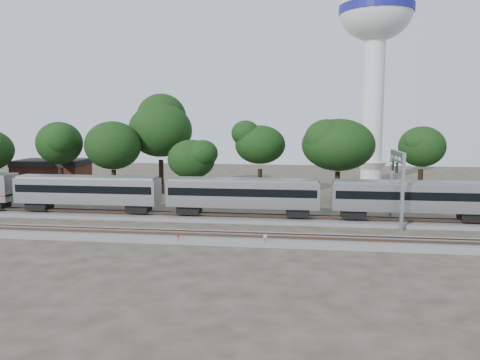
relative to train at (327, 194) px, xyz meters
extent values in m
plane|color=#383328|center=(-16.16, -6.00, -3.38)|extent=(160.00, 160.00, 0.00)
cube|color=slate|center=(-16.16, 0.00, -3.18)|extent=(160.00, 5.00, 0.40)
cube|color=brown|center=(-16.16, -0.72, -2.72)|extent=(160.00, 0.08, 0.15)
cube|color=brown|center=(-16.16, 0.72, -2.72)|extent=(160.00, 0.08, 0.15)
cube|color=slate|center=(-16.16, -10.00, -3.18)|extent=(160.00, 5.00, 0.40)
cube|color=brown|center=(-16.16, -10.72, -2.72)|extent=(160.00, 0.08, 0.15)
cube|color=brown|center=(-16.16, -9.28, -2.72)|extent=(160.00, 0.08, 0.15)
cube|color=#B0B3B8|center=(-30.19, 0.00, -0.08)|extent=(18.60, 3.21, 3.21)
cube|color=black|center=(-30.19, 0.00, 0.24)|extent=(17.95, 3.26, 0.96)
cube|color=gray|center=(-30.19, 0.00, 1.57)|extent=(18.17, 2.56, 0.37)
cube|color=black|center=(-36.92, 0.00, -2.17)|extent=(2.78, 2.35, 0.96)
cube|color=black|center=(-23.46, 0.00, -2.17)|extent=(2.78, 2.35, 0.96)
cube|color=#B0B3B8|center=(-10.16, 0.00, -0.08)|extent=(18.60, 3.21, 3.21)
cube|color=black|center=(-10.16, 0.00, 0.24)|extent=(17.95, 3.26, 0.96)
cube|color=gray|center=(-10.16, 0.00, 1.57)|extent=(18.17, 2.56, 0.37)
cube|color=black|center=(-16.89, 0.00, -2.17)|extent=(2.78, 2.35, 0.96)
cube|color=black|center=(-3.42, 0.00, -2.17)|extent=(2.78, 2.35, 0.96)
cube|color=#B0B3B8|center=(9.88, 0.00, -0.08)|extent=(18.60, 3.21, 3.21)
cube|color=black|center=(9.88, 0.00, 0.24)|extent=(17.95, 3.26, 0.96)
cube|color=gray|center=(9.88, 0.00, 1.57)|extent=(18.17, 2.56, 0.37)
cube|color=black|center=(3.15, 0.00, -2.17)|extent=(2.78, 2.35, 0.96)
cube|color=black|center=(16.61, 0.00, -2.17)|extent=(2.78, 2.35, 0.96)
cylinder|color=#512D19|center=(-14.99, -12.34, -2.93)|extent=(0.06, 0.06, 0.90)
cylinder|color=#AF0D0C|center=(-14.99, -12.34, -2.53)|extent=(0.31, 0.14, 0.32)
cylinder|color=#512D19|center=(-6.45, -11.91, -2.86)|extent=(0.07, 0.07, 1.03)
cylinder|color=silver|center=(-6.45, -11.91, -2.41)|extent=(0.35, 0.17, 0.36)
cube|color=#512D19|center=(-11.52, -11.24, -3.23)|extent=(0.57, 0.44, 0.30)
cylinder|color=silver|center=(10.72, 39.80, 10.67)|extent=(4.01, 4.01, 28.10)
cone|color=silver|center=(10.72, 39.80, -1.37)|extent=(6.42, 6.42, 4.01)
ellipsoid|color=silver|center=(10.72, 39.80, 29.99)|extent=(14.05, 14.05, 11.94)
cylinder|color=navy|center=(10.72, 39.80, 29.99)|extent=(14.21, 14.21, 1.61)
cube|color=gray|center=(8.01, -3.36, 0.95)|extent=(0.34, 0.34, 8.65)
cube|color=gray|center=(8.01, 3.36, 0.95)|extent=(0.34, 0.34, 8.65)
cube|color=gray|center=(8.01, 0.00, 4.99)|extent=(0.38, 7.11, 0.58)
cube|color=gray|center=(8.01, 0.00, 4.12)|extent=(0.24, 7.11, 0.24)
cube|color=black|center=(7.73, -1.15, 3.45)|extent=(0.24, 0.48, 1.15)
cube|color=black|center=(7.73, 1.15, 3.45)|extent=(0.24, 0.48, 1.15)
cube|color=brown|center=(-45.92, 19.45, -1.14)|extent=(11.81, 8.76, 4.47)
cube|color=black|center=(-45.92, 19.45, 1.60)|extent=(12.03, 8.97, 1.01)
cylinder|color=black|center=(-40.95, 13.21, -1.05)|extent=(0.70, 0.70, 4.65)
ellipsoid|color=black|center=(-40.95, 13.21, 5.27)|extent=(8.78, 8.78, 7.46)
cylinder|color=black|center=(-32.35, 13.66, -1.14)|extent=(0.70, 0.70, 4.48)
ellipsoid|color=black|center=(-32.35, 13.66, 4.95)|extent=(8.45, 8.45, 7.19)
cylinder|color=black|center=(-26.27, 18.93, -0.53)|extent=(0.70, 0.70, 5.70)
ellipsoid|color=black|center=(-26.27, 18.93, 7.21)|extent=(10.75, 10.75, 9.14)
cylinder|color=black|center=(-19.44, 12.03, -1.64)|extent=(0.70, 0.70, 3.47)
ellipsoid|color=black|center=(-19.44, 12.03, 3.06)|extent=(6.54, 6.54, 5.56)
cylinder|color=black|center=(-9.62, 17.58, -1.12)|extent=(0.70, 0.70, 4.52)
ellipsoid|color=black|center=(-9.62, 17.58, 5.01)|extent=(8.52, 8.52, 7.24)
cylinder|color=black|center=(2.26, 14.22, -1.06)|extent=(0.70, 0.70, 4.64)
ellipsoid|color=black|center=(2.26, 14.22, 5.23)|extent=(8.74, 8.74, 7.43)
cylinder|color=black|center=(16.13, 22.43, -1.22)|extent=(0.70, 0.70, 4.31)
ellipsoid|color=black|center=(16.13, 22.43, 4.63)|extent=(8.13, 8.13, 6.91)
camera|label=1|loc=(-3.03, -56.12, 8.74)|focal=35.00mm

